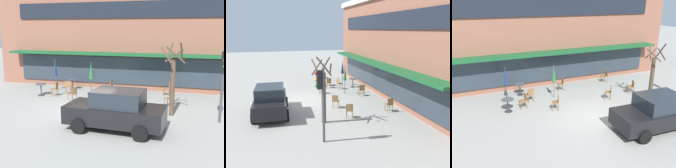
% 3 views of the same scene
% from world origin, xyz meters
% --- Properties ---
extents(ground_plane, '(80.00, 80.00, 0.00)m').
position_xyz_m(ground_plane, '(0.00, 0.00, 0.00)').
color(ground_plane, '#9E9B93').
extents(building_facade, '(19.23, 9.10, 7.69)m').
position_xyz_m(building_facade, '(0.00, 9.97, 3.85)').
color(building_facade, '#935B47').
rests_on(building_facade, ground).
extents(cafe_table_near_wall, '(0.70, 0.70, 0.76)m').
position_xyz_m(cafe_table_near_wall, '(-4.28, 2.63, 0.52)').
color(cafe_table_near_wall, '#333338').
rests_on(cafe_table_near_wall, ground).
extents(cafe_table_streetside, '(0.70, 0.70, 0.76)m').
position_xyz_m(cafe_table_streetside, '(-3.06, 4.87, 0.52)').
color(cafe_table_streetside, '#333338').
rests_on(cafe_table_streetside, ground).
extents(patio_umbrella_green_folded, '(0.28, 0.28, 2.20)m').
position_xyz_m(patio_umbrella_green_folded, '(-4.03, 4.20, 1.63)').
color(patio_umbrella_green_folded, '#4C4C51').
rests_on(patio_umbrella_green_folded, ground).
extents(patio_umbrella_cream_folded, '(0.28, 0.28, 2.20)m').
position_xyz_m(patio_umbrella_cream_folded, '(-1.14, 3.53, 1.63)').
color(patio_umbrella_cream_folded, '#4C4C51').
rests_on(patio_umbrella_cream_folded, ground).
extents(cafe_chair_0, '(0.55, 0.55, 0.89)m').
position_xyz_m(cafe_chair_0, '(2.03, 1.92, 0.53)').
color(cafe_chair_0, olive).
rests_on(cafe_chair_0, ground).
extents(cafe_chair_1, '(0.50, 0.50, 0.89)m').
position_xyz_m(cafe_chair_1, '(-1.64, 1.80, 0.53)').
color(cafe_chair_1, olive).
rests_on(cafe_chair_1, ground).
extents(cafe_chair_2, '(0.52, 0.52, 0.89)m').
position_xyz_m(cafe_chair_2, '(4.00, 2.21, 0.53)').
color(cafe_chair_2, olive).
rests_on(cafe_chair_2, ground).
extents(cafe_chair_3, '(0.44, 0.44, 0.89)m').
position_xyz_m(cafe_chair_3, '(-0.18, 4.59, 0.53)').
color(cafe_chair_3, olive).
rests_on(cafe_chair_3, ground).
extents(cafe_chair_4, '(0.44, 0.44, 0.89)m').
position_xyz_m(cafe_chair_4, '(-3.31, 2.74, 0.53)').
color(cafe_chair_4, olive).
rests_on(cafe_chair_4, ground).
extents(cafe_chair_5, '(0.40, 0.40, 0.89)m').
position_xyz_m(cafe_chair_5, '(3.62, 4.93, 0.53)').
color(cafe_chair_5, olive).
rests_on(cafe_chair_5, ground).
extents(cafe_chair_6, '(0.48, 0.48, 0.89)m').
position_xyz_m(cafe_chair_6, '(-2.73, 3.52, 0.53)').
color(cafe_chair_6, olive).
rests_on(cafe_chair_6, ground).
extents(parked_sedan, '(4.28, 2.16, 1.76)m').
position_xyz_m(parked_sedan, '(2.08, -2.10, 0.88)').
color(parked_sedan, black).
rests_on(parked_sedan, ground).
extents(street_tree, '(1.21, 1.11, 3.68)m').
position_xyz_m(street_tree, '(4.20, 0.66, 1.70)').
color(street_tree, brown).
rests_on(street_tree, ground).
extents(traffic_light_pole, '(0.26, 0.44, 3.40)m').
position_xyz_m(traffic_light_pole, '(6.44, 0.08, 2.30)').
color(traffic_light_pole, '#47474C').
rests_on(traffic_light_pole, ground).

